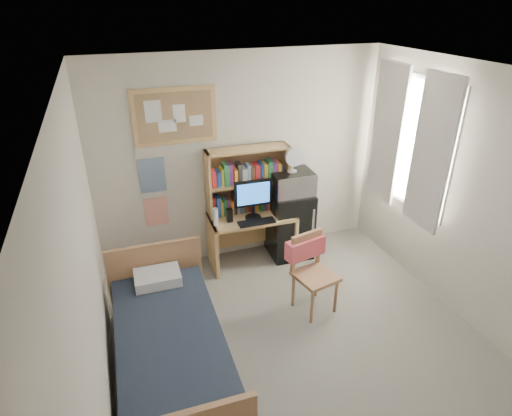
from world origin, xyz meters
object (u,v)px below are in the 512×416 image
object	(u,v)px
desk_chair	(316,276)
mini_fridge	(289,224)
monitor	(253,200)
speaker_left	(229,215)
microwave	(292,183)
desk_fan	(293,160)
speaker_right	(276,208)
bulletin_board	(175,116)
bed	(171,353)
desk	(252,239)

from	to	relation	value
desk_chair	mini_fridge	xyz separation A→B (m)	(0.20, 1.16, -0.00)
mini_fridge	monitor	distance (m)	0.71
speaker_left	microwave	xyz separation A→B (m)	(0.83, 0.05, 0.29)
speaker_left	desk_fan	bearing A→B (deg)	5.27
speaker_right	mini_fridge	bearing A→B (deg)	22.89
monitor	desk_fan	size ratio (longest dim) A/B	1.67
desk_chair	mini_fridge	bearing A→B (deg)	67.81
bulletin_board	bed	xyz separation A→B (m)	(-0.50, -1.81, -1.66)
bed	speaker_right	size ratio (longest dim) A/B	10.24
mini_fridge	microwave	world-z (taller)	microwave
desk_chair	microwave	xyz separation A→B (m)	(0.20, 1.14, 0.59)
mini_fridge	bed	bearing A→B (deg)	-137.79
speaker_right	desk_fan	bearing A→B (deg)	18.51
desk_chair	monitor	bearing A→B (deg)	94.71
speaker_right	microwave	world-z (taller)	microwave
desk_chair	desk_fan	distance (m)	1.45
speaker_right	microwave	xyz separation A→B (m)	(0.23, 0.07, 0.28)
bulletin_board	bed	distance (m)	2.51
mini_fridge	desk_fan	xyz separation A→B (m)	(-0.00, -0.02, 0.89)
bulletin_board	speaker_left	size ratio (longest dim) A/B	5.57
mini_fridge	monitor	world-z (taller)	monitor
desk_fan	mini_fridge	bearing A→B (deg)	90.00
desk_chair	microwave	world-z (taller)	microwave
bulletin_board	desk_chair	size ratio (longest dim) A/B	1.06
desk_fan	bulletin_board	bearing A→B (deg)	169.95
desk	bed	distance (m)	2.01
speaker_right	desk_fan	distance (m)	0.62
bulletin_board	microwave	world-z (taller)	bulletin_board
speaker_left	desk_fan	world-z (taller)	desk_fan
bulletin_board	speaker_left	distance (m)	1.32
monitor	speaker_left	xyz separation A→B (m)	(-0.30, 0.01, -0.16)
bed	speaker_left	distance (m)	1.85
speaker_right	bed	bearing A→B (deg)	-135.76
desk_fan	microwave	bearing A→B (deg)	0.00
bed	speaker_right	world-z (taller)	speaker_right
bed	monitor	world-z (taller)	monitor
bed	desk	bearing A→B (deg)	51.03
desk_chair	desk	bearing A→B (deg)	93.78
speaker_left	speaker_right	distance (m)	0.60
monitor	desk_fan	xyz separation A→B (m)	(0.53, 0.06, 0.42)
bulletin_board	monitor	bearing A→B (deg)	-23.23
microwave	desk_fan	xyz separation A→B (m)	(0.00, 0.00, 0.30)
bed	speaker_left	world-z (taller)	speaker_left
monitor	desk_fan	bearing A→B (deg)	8.23
desk_chair	speaker_right	xyz separation A→B (m)	(-0.03, 1.07, 0.31)
desk	mini_fridge	xyz separation A→B (m)	(0.53, 0.02, 0.11)
desk	desk_chair	bearing A→B (deg)	-72.09
bulletin_board	mini_fridge	distance (m)	2.01
mini_fridge	microwave	size ratio (longest dim) A/B	1.75
monitor	bed	bearing A→B (deg)	-129.63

